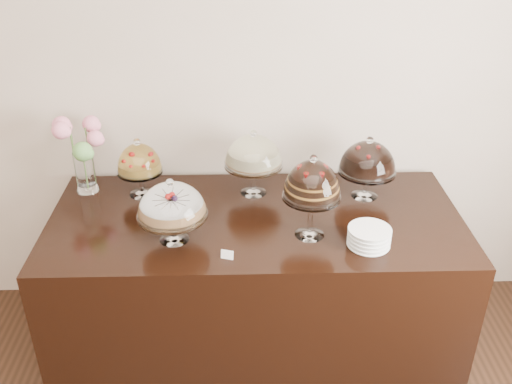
{
  "coord_description": "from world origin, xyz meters",
  "views": [
    {
      "loc": [
        0.24,
        -0.14,
        2.5
      ],
      "look_at": [
        0.31,
        2.4,
        1.08
      ],
      "focal_mm": 40.0,
      "sensor_mm": 36.0,
      "label": 1
    }
  ],
  "objects_px": {
    "cake_stand_cheesecake": "(253,153)",
    "plate_stack": "(369,237)",
    "cake_stand_choco_layer": "(312,183)",
    "cake_stand_sugar_sponge": "(172,203)",
    "flower_vase": "(80,148)",
    "cake_stand_fruit_tart": "(139,161)",
    "cake_stand_dark_choco": "(368,160)",
    "display_counter": "(256,284)"
  },
  "relations": [
    {
      "from": "cake_stand_cheesecake",
      "to": "cake_stand_dark_choco",
      "type": "xyz_separation_m",
      "value": [
        0.63,
        -0.06,
        -0.02
      ]
    },
    {
      "from": "cake_stand_choco_layer",
      "to": "cake_stand_dark_choco",
      "type": "distance_m",
      "value": 0.53
    },
    {
      "from": "cake_stand_choco_layer",
      "to": "cake_stand_cheesecake",
      "type": "xyz_separation_m",
      "value": [
        -0.27,
        0.45,
        -0.05
      ]
    },
    {
      "from": "cake_stand_fruit_tart",
      "to": "flower_vase",
      "type": "height_order",
      "value": "flower_vase"
    },
    {
      "from": "cake_stand_choco_layer",
      "to": "plate_stack",
      "type": "xyz_separation_m",
      "value": [
        0.28,
        -0.1,
        -0.25
      ]
    },
    {
      "from": "cake_stand_sugar_sponge",
      "to": "cake_stand_choco_layer",
      "type": "relative_size",
      "value": 0.78
    },
    {
      "from": "plate_stack",
      "to": "cake_stand_sugar_sponge",
      "type": "bearing_deg",
      "value": 175.17
    },
    {
      "from": "cake_stand_sugar_sponge",
      "to": "cake_stand_choco_layer",
      "type": "height_order",
      "value": "cake_stand_choco_layer"
    },
    {
      "from": "flower_vase",
      "to": "cake_stand_fruit_tart",
      "type": "bearing_deg",
      "value": -8.75
    },
    {
      "from": "cake_stand_fruit_tart",
      "to": "flower_vase",
      "type": "distance_m",
      "value": 0.34
    },
    {
      "from": "display_counter",
      "to": "cake_stand_cheesecake",
      "type": "distance_m",
      "value": 0.75
    },
    {
      "from": "cake_stand_dark_choco",
      "to": "display_counter",
      "type": "bearing_deg",
      "value": -161.07
    },
    {
      "from": "cake_stand_sugar_sponge",
      "to": "flower_vase",
      "type": "distance_m",
      "value": 0.76
    },
    {
      "from": "cake_stand_dark_choco",
      "to": "plate_stack",
      "type": "relative_size",
      "value": 1.78
    },
    {
      "from": "plate_stack",
      "to": "cake_stand_cheesecake",
      "type": "bearing_deg",
      "value": 135.07
    },
    {
      "from": "cake_stand_cheesecake",
      "to": "cake_stand_fruit_tart",
      "type": "distance_m",
      "value": 0.64
    },
    {
      "from": "display_counter",
      "to": "cake_stand_cheesecake",
      "type": "height_order",
      "value": "cake_stand_cheesecake"
    },
    {
      "from": "flower_vase",
      "to": "plate_stack",
      "type": "relative_size",
      "value": 2.15
    },
    {
      "from": "cake_stand_cheesecake",
      "to": "plate_stack",
      "type": "relative_size",
      "value": 1.89
    },
    {
      "from": "cake_stand_sugar_sponge",
      "to": "cake_stand_choco_layer",
      "type": "bearing_deg",
      "value": 1.84
    },
    {
      "from": "cake_stand_cheesecake",
      "to": "plate_stack",
      "type": "bearing_deg",
      "value": -44.93
    },
    {
      "from": "display_counter",
      "to": "flower_vase",
      "type": "distance_m",
      "value": 1.25
    },
    {
      "from": "cake_stand_choco_layer",
      "to": "plate_stack",
      "type": "relative_size",
      "value": 2.18
    },
    {
      "from": "flower_vase",
      "to": "display_counter",
      "type": "bearing_deg",
      "value": -18.36
    },
    {
      "from": "display_counter",
      "to": "cake_stand_dark_choco",
      "type": "distance_m",
      "value": 0.94
    },
    {
      "from": "cake_stand_dark_choco",
      "to": "plate_stack",
      "type": "xyz_separation_m",
      "value": [
        -0.08,
        -0.5,
        -0.18
      ]
    },
    {
      "from": "display_counter",
      "to": "cake_stand_choco_layer",
      "type": "xyz_separation_m",
      "value": [
        0.27,
        -0.18,
        0.75
      ]
    },
    {
      "from": "cake_stand_sugar_sponge",
      "to": "flower_vase",
      "type": "bearing_deg",
      "value": 136.75
    },
    {
      "from": "cake_stand_cheesecake",
      "to": "cake_stand_fruit_tart",
      "type": "relative_size",
      "value": 1.13
    },
    {
      "from": "cake_stand_cheesecake",
      "to": "cake_stand_sugar_sponge",
      "type": "bearing_deg",
      "value": -130.96
    },
    {
      "from": "cake_stand_cheesecake",
      "to": "flower_vase",
      "type": "relative_size",
      "value": 0.88
    },
    {
      "from": "flower_vase",
      "to": "cake_stand_sugar_sponge",
      "type": "bearing_deg",
      "value": -43.25
    },
    {
      "from": "cake_stand_dark_choco",
      "to": "cake_stand_cheesecake",
      "type": "bearing_deg",
      "value": 174.95
    },
    {
      "from": "cake_stand_sugar_sponge",
      "to": "cake_stand_fruit_tart",
      "type": "relative_size",
      "value": 1.01
    },
    {
      "from": "cake_stand_dark_choco",
      "to": "cake_stand_fruit_tart",
      "type": "bearing_deg",
      "value": 177.42
    },
    {
      "from": "cake_stand_dark_choco",
      "to": "flower_vase",
      "type": "height_order",
      "value": "flower_vase"
    },
    {
      "from": "cake_stand_choco_layer",
      "to": "cake_stand_fruit_tart",
      "type": "xyz_separation_m",
      "value": [
        -0.91,
        0.45,
        -0.09
      ]
    },
    {
      "from": "cake_stand_cheesecake",
      "to": "plate_stack",
      "type": "height_order",
      "value": "cake_stand_cheesecake"
    },
    {
      "from": "cake_stand_cheesecake",
      "to": "cake_stand_dark_choco",
      "type": "distance_m",
      "value": 0.63
    },
    {
      "from": "display_counter",
      "to": "cake_stand_sugar_sponge",
      "type": "xyz_separation_m",
      "value": [
        -0.41,
        -0.2,
        0.66
      ]
    },
    {
      "from": "cake_stand_choco_layer",
      "to": "cake_stand_fruit_tart",
      "type": "height_order",
      "value": "cake_stand_choco_layer"
    },
    {
      "from": "cake_stand_fruit_tart",
      "to": "cake_stand_cheesecake",
      "type": "bearing_deg",
      "value": -0.13
    }
  ]
}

